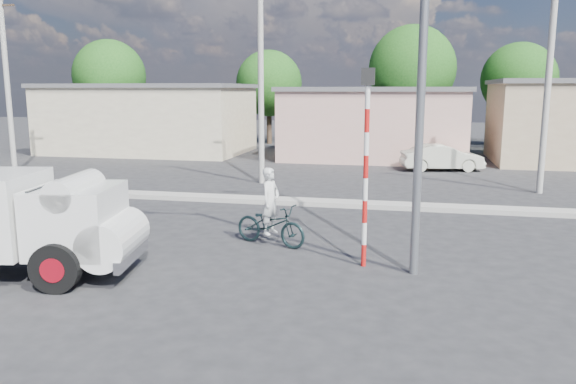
% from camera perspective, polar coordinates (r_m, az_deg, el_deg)
% --- Properties ---
extents(ground_plane, '(120.00, 120.00, 0.00)m').
position_cam_1_polar(ground_plane, '(12.12, -8.40, -8.56)').
color(ground_plane, '#262628').
rests_on(ground_plane, ground).
extents(median, '(40.00, 0.80, 0.16)m').
position_cam_1_polar(median, '(19.53, -0.08, -0.93)').
color(median, '#99968E').
rests_on(median, ground).
extents(truck, '(5.61, 2.86, 2.21)m').
position_cam_1_polar(truck, '(13.13, -26.55, -2.53)').
color(truck, black).
rests_on(truck, ground).
extents(bicycle, '(2.14, 1.35, 1.06)m').
position_cam_1_polar(bicycle, '(14.26, -1.78, -3.33)').
color(bicycle, '#162829').
rests_on(bicycle, ground).
extents(cyclist, '(0.59, 0.72, 1.69)m').
position_cam_1_polar(cyclist, '(14.19, -1.79, -2.11)').
color(cyclist, silver).
rests_on(cyclist, ground).
extents(car_cream, '(4.10, 2.20, 1.28)m').
position_cam_1_polar(car_cream, '(28.39, 15.37, 3.40)').
color(car_cream, beige).
rests_on(car_cream, ground).
extents(traffic_pole, '(0.28, 0.18, 4.36)m').
position_cam_1_polar(traffic_pole, '(12.30, 7.95, 4.14)').
color(traffic_pole, red).
rests_on(traffic_pole, ground).
extents(streetlight, '(2.34, 0.22, 9.00)m').
position_cam_1_polar(streetlight, '(11.94, 12.78, 15.18)').
color(streetlight, slate).
rests_on(streetlight, ground).
extents(building_row, '(37.80, 7.30, 4.44)m').
position_cam_1_polar(building_row, '(32.88, 7.15, 7.20)').
color(building_row, '#C2B392').
rests_on(building_row, ground).
extents(tree_row, '(51.24, 7.43, 8.42)m').
position_cam_1_polar(tree_row, '(39.38, 17.60, 11.43)').
color(tree_row, '#38281E').
rests_on(tree_row, ground).
extents(utility_poles, '(35.40, 0.24, 8.00)m').
position_cam_1_polar(utility_poles, '(22.71, 10.34, 10.61)').
color(utility_poles, '#99968E').
rests_on(utility_poles, ground).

